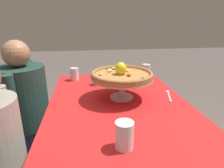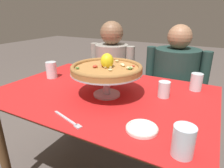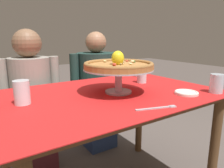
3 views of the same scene
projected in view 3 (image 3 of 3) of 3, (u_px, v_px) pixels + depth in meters
dining_table at (109, 109)px, 1.30m from camera, size 1.31×0.90×0.76m
pizza_stand at (119, 74)px, 1.25m from camera, size 0.42×0.42×0.15m
pizza at (119, 65)px, 1.24m from camera, size 0.41×0.41×0.10m
water_glass_back_right at (139, 71)px, 1.79m from camera, size 0.07×0.07×0.11m
water_glass_front_right at (216, 85)px, 1.26m from camera, size 0.08×0.08×0.11m
water_glass_side_left at (22, 94)px, 1.05m from camera, size 0.08×0.08×0.12m
water_glass_side_right at (142, 77)px, 1.54m from camera, size 0.07×0.07×0.09m
side_plate at (186, 93)px, 1.24m from camera, size 0.14×0.14×0.02m
dinner_fork at (158, 108)px, 0.99m from camera, size 0.20×0.08×0.01m
diner_left at (32, 105)px, 1.71m from camera, size 0.48×0.32×1.15m
diner_right at (97, 92)px, 2.05m from camera, size 0.53×0.37×1.14m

